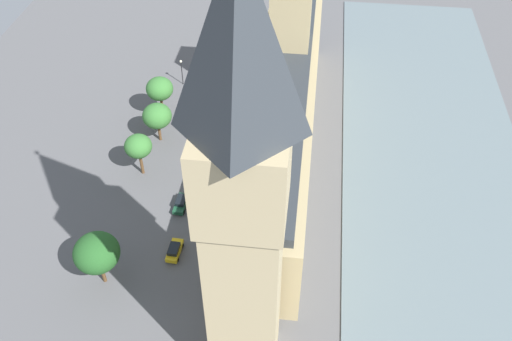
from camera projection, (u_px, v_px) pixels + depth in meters
ground_plane at (270, 151)px, 106.84m from camera, size 142.99×142.99×0.00m
river_thames at (434, 164)px, 104.05m from camera, size 34.00×128.69×0.25m
parliament_building at (283, 111)px, 101.81m from camera, size 11.50×72.99×30.21m
clock_tower at (243, 205)px, 55.42m from camera, size 9.20×9.20×57.88m
car_silver_opposite_hall at (226, 78)px, 123.53m from camera, size 1.99×4.31×1.74m
double_decker_bus_midblock at (221, 118)px, 110.13m from camera, size 3.76×10.72×4.75m
car_black_near_tower at (197, 172)px, 101.37m from camera, size 2.35×4.24×1.74m
car_dark_green_far_end at (181, 203)px, 95.59m from camera, size 2.08×4.69×1.74m
car_yellow_cab_by_river_gate at (174, 250)px, 88.06m from camera, size 2.11×4.57×1.74m
pedestrian_under_trees at (245, 144)px, 107.16m from camera, size 0.62×0.69×1.71m
pedestrian_kerbside at (226, 206)px, 95.35m from camera, size 0.65×0.59×1.54m
pedestrian_leading at (232, 196)px, 97.07m from camera, size 0.59×0.66×1.59m
plane_tree_trailing at (157, 116)px, 105.45m from camera, size 5.60×5.60×8.21m
plane_tree_corner at (138, 146)px, 98.06m from camera, size 4.94×4.94×8.56m
plane_tree_slot_10 at (160, 89)px, 109.92m from camera, size 5.40×5.40×9.34m
plane_tree_slot_11 at (97, 253)px, 80.25m from camera, size 6.78×6.78×9.67m
street_lamp_slot_12 at (181, 68)px, 120.54m from camera, size 0.56×0.56×6.08m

